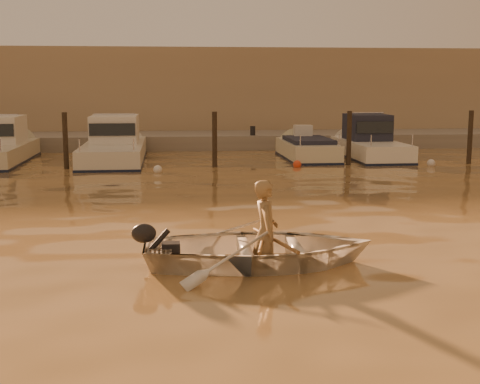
{
  "coord_description": "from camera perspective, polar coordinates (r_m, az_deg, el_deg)",
  "views": [
    {
      "loc": [
        -1.95,
        -10.36,
        3.02
      ],
      "look_at": [
        -0.42,
        3.43,
        0.75
      ],
      "focal_mm": 50.0,
      "sensor_mm": 36.0,
      "label": 1
    }
  ],
  "objects": [
    {
      "name": "dinghy",
      "position": [
        11.23,
        1.69,
        -4.83
      ],
      "size": [
        3.9,
        2.82,
        0.8
      ],
      "primitive_type": "imported",
      "rotation": [
        0.0,
        0.0,
        1.55
      ],
      "color": "silver",
      "rests_on": "ground_plane"
    },
    {
      "name": "piling_4",
      "position": [
        26.82,
        19.03,
        4.25
      ],
      "size": [
        0.18,
        0.18,
        2.2
      ],
      "primitive_type": "cylinder",
      "color": "#2D2319",
      "rests_on": "ground_plane"
    },
    {
      "name": "oar_starboard",
      "position": [
        11.21,
        1.95,
        -4.12
      ],
      "size": [
        0.46,
        2.07,
        0.13
      ],
      "primitive_type": "cylinder",
      "rotation": [
        1.54,
        0.0,
        -0.19
      ],
      "color": "brown",
      "rests_on": "dinghy"
    },
    {
      "name": "waterfront_building",
      "position": [
        37.42,
        -3.37,
        8.32
      ],
      "size": [
        46.0,
        7.0,
        4.8
      ],
      "primitive_type": "cube",
      "color": "#9E8466",
      "rests_on": "quay"
    },
    {
      "name": "fender_d",
      "position": [
        24.33,
        4.9,
        2.36
      ],
      "size": [
        0.3,
        0.3,
        0.3
      ],
      "primitive_type": "sphere",
      "color": "red",
      "rests_on": "ground_plane"
    },
    {
      "name": "outboard_motor",
      "position": [
        11.15,
        -6.01,
        -4.98
      ],
      "size": [
        0.91,
        0.41,
        0.7
      ],
      "primitive_type": null,
      "rotation": [
        0.0,
        0.0,
        -0.02
      ],
      "color": "black",
      "rests_on": "dinghy"
    },
    {
      "name": "quay",
      "position": [
        32.05,
        -2.81,
        4.14
      ],
      "size": [
        52.0,
        4.0,
        1.0
      ],
      "primitive_type": "cube",
      "color": "gray",
      "rests_on": "ground_plane"
    },
    {
      "name": "ground_plane",
      "position": [
        10.96,
        4.18,
        -6.71
      ],
      "size": [
        160.0,
        160.0,
        0.0
      ],
      "primitive_type": "plane",
      "color": "olive",
      "rests_on": "ground"
    },
    {
      "name": "person",
      "position": [
        11.18,
        2.21,
        -3.38
      ],
      "size": [
        0.43,
        0.64,
        1.74
      ],
      "primitive_type": "imported",
      "rotation": [
        0.0,
        0.0,
        1.55
      ],
      "color": "olive",
      "rests_on": "dinghy"
    },
    {
      "name": "moored_boat_4",
      "position": [
        27.73,
        11.08,
        4.16
      ],
      "size": [
        1.97,
        6.17,
        1.75
      ],
      "primitive_type": null,
      "color": "white",
      "rests_on": "ground_plane"
    },
    {
      "name": "piling_1",
      "position": [
        24.51,
        -14.66,
        4.02
      ],
      "size": [
        0.18,
        0.18,
        2.2
      ],
      "primitive_type": "cylinder",
      "color": "#2D2319",
      "rests_on": "ground_plane"
    },
    {
      "name": "moored_boat_2",
      "position": [
        26.55,
        -10.7,
        3.95
      ],
      "size": [
        2.27,
        7.61,
        1.75
      ],
      "primitive_type": null,
      "color": "silver",
      "rests_on": "ground_plane"
    },
    {
      "name": "fender_c",
      "position": [
        22.97,
        -7.04,
        1.92
      ],
      "size": [
        0.3,
        0.3,
        0.3
      ],
      "primitive_type": "sphere",
      "color": "silver",
      "rests_on": "ground_plane"
    },
    {
      "name": "moored_boat_3",
      "position": [
        27.1,
        5.75,
        3.32
      ],
      "size": [
        1.82,
        5.36,
        0.95
      ],
      "primitive_type": null,
      "color": "beige",
      "rests_on": "ground_plane"
    },
    {
      "name": "piling_2",
      "position": [
        24.32,
        -2.18,
        4.28
      ],
      "size": [
        0.18,
        0.18,
        2.2
      ],
      "primitive_type": "cylinder",
      "color": "#2D2319",
      "rests_on": "ground_plane"
    },
    {
      "name": "fender_e",
      "position": [
        25.57,
        15.99,
        2.37
      ],
      "size": [
        0.3,
        0.3,
        0.3
      ],
      "primitive_type": "sphere",
      "color": "silver",
      "rests_on": "ground_plane"
    },
    {
      "name": "oar_port",
      "position": [
        11.23,
        2.96,
        -4.1
      ],
      "size": [
        0.46,
        2.07,
        0.13
      ],
      "primitive_type": "cylinder",
      "rotation": [
        1.54,
        0.0,
        0.19
      ],
      "color": "brown",
      "rests_on": "dinghy"
    },
    {
      "name": "piling_3",
      "position": [
        25.17,
        9.28,
        4.34
      ],
      "size": [
        0.18,
        0.18,
        2.2
      ],
      "primitive_type": "cylinder",
      "color": "#2D2319",
      "rests_on": "ground_plane"
    }
  ]
}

